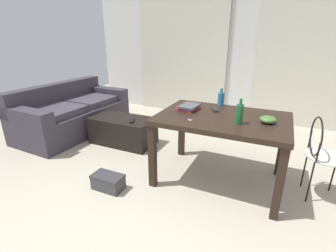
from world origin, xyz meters
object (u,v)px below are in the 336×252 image
Objects in this scene: wire_chair at (321,149)px; tv_remote_on_table at (215,109)px; bottle_near at (240,114)px; bottle_far at (221,99)px; tv_remote_primary at (132,121)px; bowl at (268,120)px; coffee_table at (123,130)px; couch at (72,114)px; shoebox at (108,182)px; book_stack at (189,107)px; craft_table at (222,125)px; scissors at (188,119)px.

wire_chair reaches higher than tv_remote_on_table.
bottle_far is at bearing 118.78° from bottle_near.
tv_remote_on_table is at bearing -33.78° from tv_remote_primary.
coffee_table is at bearing 168.11° from bowl.
wire_chair reaches higher than tv_remote_primary.
couch is 1.99× the size of coffee_table.
shoebox is at bearing -130.14° from bottle_far.
tv_remote_primary is (1.26, -0.12, 0.10)m from couch.
book_stack is (-0.83, 0.10, -0.01)m from bowl.
bowl is at bearing -3.17° from craft_table.
couch is 3.09m from bowl.
tv_remote_on_table is (-1.07, 0.06, 0.25)m from wire_chair.
couch is 1.27m from tv_remote_primary.
coffee_table is 5.51× the size of tv_remote_on_table.
bowl is at bearing -44.40° from tv_remote_on_table.
coffee_table is 4.52× the size of bottle_far.
craft_table is 6.41× the size of bottle_far.
bottle_far is 0.43m from book_stack.
coffee_table is 1.53m from tv_remote_on_table.
couch is 7.64× the size of bottle_near.
coffee_table is (1.05, -0.06, -0.11)m from couch.
shoebox is (-1.94, -0.78, -0.43)m from wire_chair.
couch is 19.39× the size of scissors.
couch is 1.40× the size of craft_table.
bottle_near is 0.63m from bottle_far.
book_stack reaches higher than craft_table.
bottle_far reaches higher than wire_chair.
coffee_table is 0.30m from tv_remote_primary.
book_stack is at bearing 173.02° from bowl.
tv_remote_primary is at bearing -16.92° from coffee_table.
coffee_table is 1.65m from craft_table.
bowl reaches higher than coffee_table.
bottle_far is (1.42, -0.00, 0.63)m from coffee_table.
craft_table reaches higher than coffee_table.
bowl is 1.83m from tv_remote_primary.
coffee_table is 2.10m from bowl.
craft_table is at bearing -14.27° from coffee_table.
bowl reaches higher than tv_remote_primary.
coffee_table is 2.51m from wire_chair.
craft_table is at bearing -73.48° from bottle_far.
wire_chair is at bearing 1.64° from book_stack.
tv_remote_primary is (-1.03, 0.56, -0.35)m from scissors.
couch is 12.19× the size of bowl.
tv_remote_primary is 0.52× the size of shoebox.
tv_remote_on_table is at bearing 19.69° from book_stack.
bottle_far reaches higher than bowl.
couch is at bearing 170.16° from craft_table.
bottle_far is at bearing -0.07° from coffee_table.
scissors is (0.11, -0.31, -0.03)m from book_stack.
craft_table is 0.44m from bottle_far.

